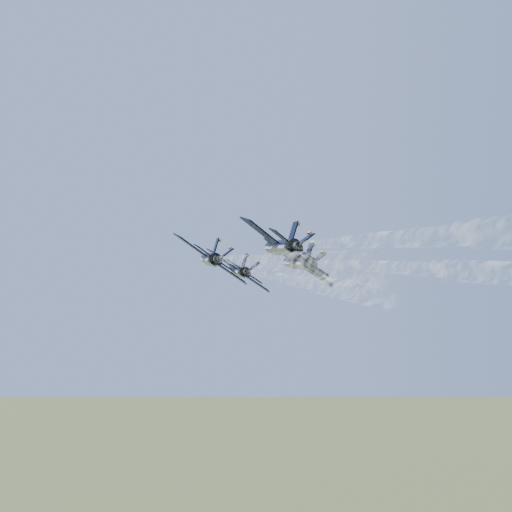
{
  "coord_description": "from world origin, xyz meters",
  "views": [
    {
      "loc": [
        7.43,
        -97.47,
        93.34
      ],
      "look_at": [
        3.11,
        0.31,
        108.35
      ],
      "focal_mm": 40.0,
      "sensor_mm": 36.0,
      "label": 1
    }
  ],
  "objects_px": {
    "jet_lead": "(238,271)",
    "jet_right": "(298,263)",
    "jet_slot": "(281,247)",
    "jet_left": "(210,259)"
  },
  "relations": [
    {
      "from": "jet_right",
      "to": "jet_slot",
      "type": "distance_m",
      "value": 16.97
    },
    {
      "from": "jet_right",
      "to": "jet_left",
      "type": "bearing_deg",
      "value": -177.06
    },
    {
      "from": "jet_right",
      "to": "jet_slot",
      "type": "relative_size",
      "value": 1.0
    },
    {
      "from": "jet_lead",
      "to": "jet_right",
      "type": "bearing_deg",
      "value": -59.12
    },
    {
      "from": "jet_right",
      "to": "jet_slot",
      "type": "bearing_deg",
      "value": -115.72
    },
    {
      "from": "jet_lead",
      "to": "jet_left",
      "type": "bearing_deg",
      "value": -118.34
    },
    {
      "from": "jet_slot",
      "to": "jet_lead",
      "type": "bearing_deg",
      "value": 91.25
    },
    {
      "from": "jet_left",
      "to": "jet_slot",
      "type": "relative_size",
      "value": 1.0
    },
    {
      "from": "jet_lead",
      "to": "jet_slot",
      "type": "distance_m",
      "value": 28.65
    },
    {
      "from": "jet_left",
      "to": "jet_slot",
      "type": "xyz_separation_m",
      "value": [
        11.87,
        -11.71,
        0.0
      ]
    }
  ]
}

